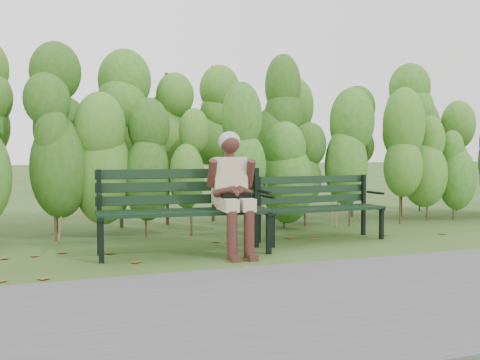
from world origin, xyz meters
name	(u,v)px	position (x,y,z in m)	size (l,w,h in m)	color
ground	(251,249)	(0.00, 0.00, 0.00)	(80.00, 80.00, 0.00)	#304514
footpath	(360,297)	(0.00, -2.20, 0.01)	(60.00, 2.50, 0.01)	#474749
hedge_band	(203,139)	(0.00, 1.86, 1.26)	(11.04, 1.67, 2.42)	#47381E
leaf_litter	(293,251)	(0.38, -0.27, 0.00)	(5.52, 1.97, 0.01)	brown
bench_left	(183,204)	(-0.76, 0.04, 0.53)	(1.83, 0.72, 0.90)	black
bench_right	(318,202)	(1.00, 0.33, 0.46)	(1.59, 0.59, 0.78)	black
seated_woman	(233,185)	(-0.28, -0.18, 0.73)	(0.52, 0.76, 1.30)	#C9B891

